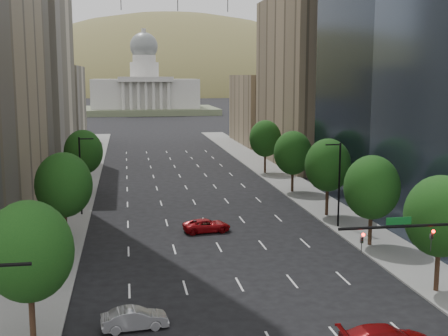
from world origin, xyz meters
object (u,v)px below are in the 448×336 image
car_silver (135,319)px  capitol (145,93)px  car_red_far (207,225)px  traffic_signal (439,250)px

car_silver → capitol: bearing=-8.3°
capitol → car_silver: 216.75m
capitol → car_red_far: capitol is taller
capitol → car_red_far: bearing=-90.1°
traffic_signal → car_red_far: traffic_signal is taller
car_silver → car_red_far: (7.66, 22.30, -0.02)m
car_red_far → traffic_signal: bearing=-163.6°
car_silver → car_red_far: 23.57m
capitol → car_silver: capitol is taller
traffic_signal → capitol: capitol is taller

